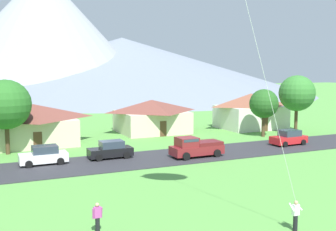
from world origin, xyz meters
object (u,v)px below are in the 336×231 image
tree_right_of_center (6,105)px  pickup_truck_maroon_east_side (195,147)px  parked_car_red_mid_east (289,138)px  house_leftmost (34,124)px  house_left_center (251,110)px  tree_near_right (264,104)px  house_right_center (152,115)px  parked_car_black_west_end (111,150)px  parked_car_white_mid_west (44,155)px  watcher_person (97,218)px  tree_left_of_center (297,93)px

tree_right_of_center → pickup_truck_maroon_east_side: (16.72, -9.17, -4.02)m
parked_car_red_mid_east → house_leftmost: bearing=154.8°
house_left_center → tree_near_right: size_ratio=1.56×
house_right_center → parked_car_black_west_end: size_ratio=2.25×
parked_car_white_mid_west → house_leftmost: bearing=88.6°
house_left_center → tree_right_of_center: size_ratio=1.26×
house_right_center → parked_car_red_mid_east: 18.77m
parked_car_red_mid_east → pickup_truck_maroon_east_side: (-12.66, -1.24, 0.19)m
parked_car_red_mid_east → pickup_truck_maroon_east_side: pickup_truck_maroon_east_side is taller
tree_right_of_center → parked_car_black_west_end: size_ratio=1.80×
house_left_center → watcher_person: bearing=-136.6°
house_left_center → parked_car_black_west_end: 27.15m
parked_car_red_mid_east → parked_car_black_west_end: bearing=175.5°
house_right_center → parked_car_white_mid_west: bearing=-139.3°
house_left_center → pickup_truck_maroon_east_side: bearing=-139.6°
house_right_center → watcher_person: 34.54m
watcher_person → tree_near_right: bearing=38.4°
house_leftmost → parked_car_red_mid_east: 29.18m
parked_car_white_mid_west → tree_left_of_center: bearing=8.7°
pickup_truck_maroon_east_side → watcher_person: pickup_truck_maroon_east_side is taller
house_leftmost → parked_car_white_mid_west: (-0.27, -10.79, -1.55)m
tree_left_of_center → watcher_person: tree_left_of_center is taller
tree_right_of_center → watcher_person: bearing=-81.8°
tree_near_right → house_left_center: bearing=66.5°
house_leftmost → watcher_person: 27.90m
house_leftmost → watcher_person: bearing=-89.3°
tree_near_right → parked_car_red_mid_east: bearing=-100.2°
parked_car_black_west_end → watcher_person: bearing=-108.2°
house_right_center → parked_car_red_mid_east: house_right_center is taller
parked_car_black_west_end → house_leftmost: bearing=118.7°
house_right_center → parked_car_white_mid_west: house_right_center is taller
tree_left_of_center → tree_right_of_center: 36.47m
parked_car_black_west_end → house_left_center: bearing=25.1°
tree_near_right → watcher_person: size_ratio=3.65×
watcher_person → pickup_truck_maroon_east_side: bearing=46.7°
tree_right_of_center → parked_car_red_mid_east: (29.38, -7.93, -4.21)m
tree_left_of_center → parked_car_white_mid_west: bearing=-171.3°
pickup_truck_maroon_east_side → watcher_person: size_ratio=3.12×
tree_left_of_center → parked_car_black_west_end: size_ratio=1.86×
house_right_center → tree_left_of_center: (17.66, -8.63, 3.07)m
tree_near_right → pickup_truck_maroon_east_side: bearing=-151.9°
parked_car_black_west_end → parked_car_white_mid_west: bearing=179.6°
tree_right_of_center → parked_car_white_mid_west: 8.06m
tree_left_of_center → tree_near_right: bearing=-173.3°
house_left_center → parked_car_red_mid_east: house_left_center is taller
pickup_truck_maroon_east_side → house_right_center: bearing=82.9°
house_leftmost → house_left_center: 30.49m
tree_near_right → parked_car_red_mid_east: (-1.10, -6.10, -3.37)m
tree_left_of_center → parked_car_red_mid_east: tree_left_of_center is taller
tree_left_of_center → parked_car_red_mid_east: (-7.08, -6.81, -4.52)m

